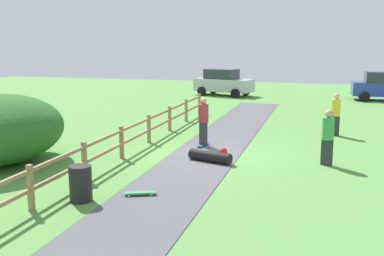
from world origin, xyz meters
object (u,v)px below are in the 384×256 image
(trash_bin, at_px, (81,183))
(parked_car_blue, at_px, (384,86))
(skater_riding, at_px, (203,119))
(skateboard_loose, at_px, (140,193))
(skater_fallen, at_px, (211,156))
(bystander_green, at_px, (328,135))
(bystander_yellow, at_px, (336,112))
(parked_car_silver, at_px, (223,82))

(trash_bin, bearing_deg, parked_car_blue, 67.75)
(skater_riding, height_order, skateboard_loose, skater_riding)
(skater_riding, relative_size, parked_car_blue, 0.43)
(skater_fallen, relative_size, bystander_green, 0.85)
(skateboard_loose, bearing_deg, bystander_yellow, 62.56)
(bystander_green, relative_size, parked_car_silver, 0.40)
(skateboard_loose, bearing_deg, skater_riding, 88.61)
(skateboard_loose, relative_size, bystander_yellow, 0.46)
(parked_car_silver, bearing_deg, bystander_yellow, -60.14)
(bystander_green, xyz_separation_m, bystander_yellow, (0.34, 5.07, -0.00))
(trash_bin, relative_size, parked_car_silver, 0.20)
(skateboard_loose, xyz_separation_m, parked_car_silver, (-2.63, 22.72, 0.87))
(trash_bin, bearing_deg, skater_riding, 78.14)
(skateboard_loose, distance_m, bystander_yellow, 10.77)
(parked_car_blue, bearing_deg, trash_bin, -112.25)
(skater_fallen, relative_size, skateboard_loose, 1.88)
(skater_riding, height_order, parked_car_blue, parked_car_blue)
(skater_riding, height_order, skater_fallen, skater_riding)
(skater_riding, distance_m, skateboard_loose, 6.05)
(skateboard_loose, relative_size, parked_car_blue, 0.19)
(trash_bin, relative_size, skateboard_loose, 1.10)
(trash_bin, relative_size, skater_riding, 0.49)
(parked_car_silver, bearing_deg, skater_riding, -80.59)
(trash_bin, bearing_deg, bystander_yellow, 58.83)
(trash_bin, height_order, skateboard_loose, trash_bin)
(bystander_green, height_order, bystander_yellow, bystander_green)
(skater_riding, relative_size, skater_fallen, 1.20)
(bystander_green, bearing_deg, bystander_yellow, 86.18)
(skater_riding, distance_m, bystander_yellow, 5.97)
(trash_bin, distance_m, skateboard_loose, 1.51)
(parked_car_silver, bearing_deg, bystander_green, -68.39)
(bystander_green, distance_m, parked_car_silver, 19.65)
(trash_bin, height_order, parked_car_silver, parked_car_silver)
(trash_bin, distance_m, parked_car_silver, 23.52)
(skater_riding, height_order, bystander_green, skater_riding)
(trash_bin, bearing_deg, bystander_green, 41.52)
(skateboard_loose, bearing_deg, skater_fallen, 76.00)
(trash_bin, distance_m, parked_car_blue, 25.35)
(skater_riding, distance_m, parked_car_silver, 16.98)
(skater_riding, bearing_deg, skateboard_loose, -91.39)
(trash_bin, distance_m, bystander_yellow, 12.02)
(bystander_green, bearing_deg, parked_car_silver, 111.61)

